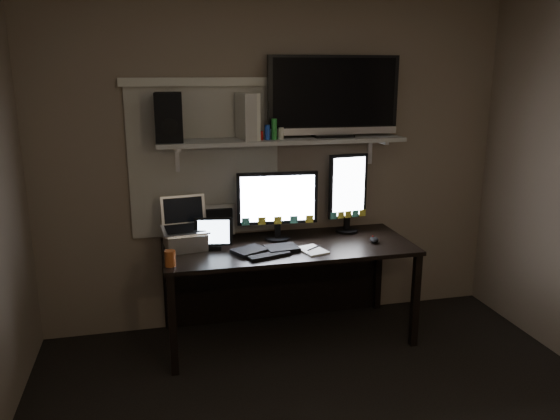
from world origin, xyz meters
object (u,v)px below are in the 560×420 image
object	(u,v)px
laptop	(185,225)
tv	(334,97)
keyboard	(266,250)
tablet	(213,234)
cup	(170,258)
speaker	(169,117)
monitor_portrait	(348,193)
monitor_landscape	(277,205)
game_console	(248,116)
mouse	(374,240)
desk	(284,262)

from	to	relation	value
laptop	tv	bearing A→B (deg)	-0.50
keyboard	tablet	world-z (taller)	tablet
cup	speaker	size ratio (longest dim) A/B	0.31
cup	monitor_portrait	bearing A→B (deg)	18.84
tablet	cup	distance (m)	0.42
monitor_landscape	game_console	xyz separation A→B (m)	(-0.21, 0.04, 0.65)
mouse	cup	world-z (taller)	cup
speaker	tablet	bearing A→B (deg)	-28.10
desk	cup	size ratio (longest dim) A/B	17.34
desk	cup	bearing A→B (deg)	-156.38
laptop	keyboard	bearing A→B (deg)	-26.61
monitor_landscape	tv	world-z (taller)	tv
cup	game_console	bearing A→B (deg)	36.39
desk	monitor_portrait	xyz separation A→B (m)	(0.53, 0.10, 0.49)
tablet	speaker	xyz separation A→B (m)	(-0.26, 0.16, 0.80)
keyboard	tv	size ratio (longest dim) A/B	0.47
mouse	tv	size ratio (longest dim) A/B	0.11
mouse	speaker	world-z (taller)	speaker
monitor_landscape	laptop	size ratio (longest dim) A/B	1.68
mouse	tv	world-z (taller)	tv
desk	monitor_landscape	bearing A→B (deg)	149.06
monitor_landscape	tv	size ratio (longest dim) A/B	0.61
laptop	game_console	world-z (taller)	game_console
desk	mouse	bearing A→B (deg)	-17.87
desk	tablet	bearing A→B (deg)	-170.16
monitor_portrait	tablet	xyz separation A→B (m)	(-1.07, -0.19, -0.20)
monitor_portrait	cup	xyz separation A→B (m)	(-1.38, -0.47, -0.26)
monitor_portrait	speaker	size ratio (longest dim) A/B	1.87
mouse	tablet	xyz separation A→B (m)	(-1.17, 0.11, 0.10)
desk	keyboard	world-z (taller)	keyboard
desk	monitor_portrait	distance (m)	0.73
cup	laptop	bearing A→B (deg)	69.98
cup	speaker	xyz separation A→B (m)	(0.05, 0.44, 0.87)
keyboard	speaker	distance (m)	1.13
tv	game_console	world-z (taller)	tv
desk	tablet	distance (m)	0.62
cup	monitor_landscape	bearing A→B (deg)	26.45
monitor_landscape	keyboard	world-z (taller)	monitor_landscape
monitor_landscape	tablet	xyz separation A→B (m)	(-0.49, -0.12, -0.15)
monitor_portrait	mouse	distance (m)	0.43
cup	tv	world-z (taller)	tv
cup	speaker	world-z (taller)	speaker
tablet	game_console	xyz separation A→B (m)	(0.28, 0.16, 0.80)
speaker	game_console	bearing A→B (deg)	3.54
tablet	game_console	distance (m)	0.86
desk	keyboard	xyz separation A→B (m)	(-0.19, -0.23, 0.19)
keyboard	tablet	size ratio (longest dim) A/B	1.75
desk	laptop	distance (m)	0.81
desk	tablet	xyz separation A→B (m)	(-0.54, -0.09, 0.29)
desk	monitor_landscape	distance (m)	0.44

